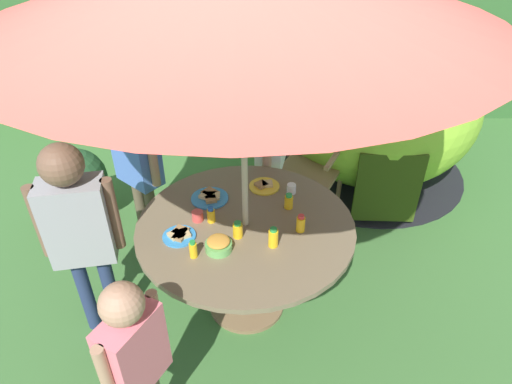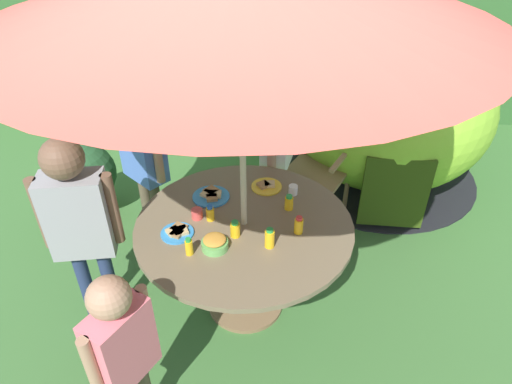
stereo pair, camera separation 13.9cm
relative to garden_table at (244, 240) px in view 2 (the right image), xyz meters
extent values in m
cube|color=#3D6B33|center=(0.00, 0.00, -0.61)|extent=(10.00, 10.00, 0.02)
cube|color=#33602D|center=(0.00, 3.26, 0.50)|extent=(9.00, 0.70, 2.19)
cylinder|color=brown|center=(0.00, 0.00, -0.58)|extent=(0.52, 0.52, 0.03)
cylinder|color=brown|center=(0.00, 0.00, -0.25)|extent=(0.12, 0.12, 0.70)
cylinder|color=#75664C|center=(0.00, 0.00, 0.12)|extent=(1.34, 1.34, 0.03)
cylinder|color=#B7AD8C|center=(0.00, 0.00, 0.51)|extent=(0.04, 0.04, 2.21)
cylinder|color=#93704C|center=(0.22, 0.91, -0.38)|extent=(0.04, 0.04, 0.44)
cylinder|color=#93704C|center=(0.60, 0.71, -0.38)|extent=(0.04, 0.04, 0.44)
cylinder|color=#93704C|center=(0.42, 1.30, -0.38)|extent=(0.04, 0.04, 0.44)
cylinder|color=#93704C|center=(0.80, 1.11, -0.38)|extent=(0.04, 0.04, 0.44)
cube|color=#93704C|center=(0.51, 1.01, -0.14)|extent=(0.63, 0.64, 0.04)
cube|color=#93704C|center=(0.61, 1.21, 0.17)|extent=(0.43, 0.24, 0.58)
cube|color=#93704C|center=(0.32, 1.11, 0.08)|extent=(0.25, 0.45, 0.03)
cube|color=#93704C|center=(0.70, 0.91, 0.08)|extent=(0.25, 0.45, 0.03)
ellipsoid|color=#8CC633|center=(1.18, 1.77, 0.12)|extent=(1.96, 1.97, 1.43)
cylinder|color=black|center=(1.18, 1.77, -0.59)|extent=(2.01, 2.01, 0.01)
cube|color=#314511|center=(1.13, 0.85, -0.20)|extent=(0.53, 0.05, 0.64)
cylinder|color=brown|center=(-1.41, 0.95, -0.49)|extent=(0.28, 0.28, 0.21)
sphere|color=#234C28|center=(-1.41, 0.95, -0.17)|extent=(0.50, 0.50, 0.50)
cylinder|color=brown|center=(0.21, 0.97, -0.29)|extent=(0.08, 0.08, 0.62)
cylinder|color=brown|center=(0.17, 0.82, -0.29)|extent=(0.08, 0.08, 0.62)
cube|color=white|center=(0.19, 0.90, 0.29)|extent=(0.27, 0.39, 0.52)
cylinder|color=tan|center=(0.23, 1.09, 0.31)|extent=(0.07, 0.07, 0.47)
cylinder|color=tan|center=(0.15, 0.70, 0.31)|extent=(0.07, 0.07, 0.47)
sphere|color=tan|center=(0.19, 0.90, 0.67)|extent=(0.23, 0.23, 0.23)
cylinder|color=brown|center=(-0.85, 0.72, -0.30)|extent=(0.08, 0.08, 0.60)
cylinder|color=brown|center=(-0.74, 0.63, -0.30)|extent=(0.08, 0.08, 0.60)
cube|color=#4C72C6|center=(-0.79, 0.68, 0.25)|extent=(0.38, 0.37, 0.50)
cylinder|color=tan|center=(-0.94, 0.80, 0.28)|extent=(0.06, 0.06, 0.45)
cylinder|color=tan|center=(-0.65, 0.55, 0.28)|extent=(0.06, 0.06, 0.45)
sphere|color=tan|center=(-0.79, 0.68, 0.61)|extent=(0.23, 0.23, 0.23)
cylinder|color=navy|center=(-1.01, -0.17, -0.29)|extent=(0.08, 0.08, 0.62)
cylinder|color=navy|center=(-0.87, -0.15, -0.29)|extent=(0.08, 0.08, 0.62)
cube|color=#99999E|center=(-0.94, -0.16, 0.28)|extent=(0.39, 0.25, 0.52)
cylinder|color=brown|center=(-1.14, -0.19, 0.31)|extent=(0.07, 0.07, 0.47)
cylinder|color=brown|center=(-0.74, -0.13, 0.31)|extent=(0.07, 0.07, 0.47)
sphere|color=brown|center=(-0.94, -0.16, 0.66)|extent=(0.23, 0.23, 0.23)
cube|color=#EA727F|center=(-0.49, -0.89, 0.13)|extent=(0.28, 0.34, 0.43)
cylinder|color=tan|center=(-0.57, -1.04, 0.15)|extent=(0.05, 0.05, 0.39)
cylinder|color=tan|center=(-0.41, -0.75, 0.15)|extent=(0.05, 0.05, 0.39)
sphere|color=tan|center=(-0.49, -0.89, 0.44)|extent=(0.19, 0.19, 0.19)
cylinder|color=#66B259|center=(-0.15, -0.23, 0.16)|extent=(0.15, 0.15, 0.05)
ellipsoid|color=gold|center=(-0.15, -0.23, 0.20)|extent=(0.13, 0.13, 0.04)
cylinder|color=yellow|center=(0.12, 0.39, 0.14)|extent=(0.21, 0.21, 0.01)
cube|color=tan|center=(0.14, 0.40, 0.16)|extent=(0.07, 0.07, 0.02)
cube|color=#9E7547|center=(0.10, 0.39, 0.16)|extent=(0.10, 0.10, 0.02)
cylinder|color=#338CD8|center=(-0.24, 0.26, 0.14)|extent=(0.24, 0.24, 0.01)
cube|color=tan|center=(-0.21, 0.26, 0.16)|extent=(0.08, 0.08, 0.02)
cube|color=#9E7547|center=(-0.24, 0.30, 0.16)|extent=(0.12, 0.12, 0.02)
cube|color=tan|center=(-0.26, 0.26, 0.16)|extent=(0.10, 0.10, 0.02)
cube|color=#9E7547|center=(-0.23, 0.22, 0.16)|extent=(0.09, 0.09, 0.02)
cylinder|color=#338CD8|center=(-0.39, -0.12, 0.14)|extent=(0.20, 0.20, 0.01)
cube|color=tan|center=(-0.37, -0.12, 0.16)|extent=(0.11, 0.11, 0.02)
cube|color=#9E7547|center=(-0.38, -0.09, 0.16)|extent=(0.11, 0.11, 0.02)
cube|color=tan|center=(-0.41, -0.13, 0.16)|extent=(0.10, 0.10, 0.02)
cube|color=#9E7547|center=(-0.39, -0.14, 0.16)|extent=(0.09, 0.09, 0.02)
cylinder|color=yellow|center=(0.27, 0.16, 0.18)|extent=(0.06, 0.06, 0.09)
cylinder|color=green|center=(0.27, 0.16, 0.23)|extent=(0.04, 0.04, 0.02)
cylinder|color=yellow|center=(0.33, -0.07, 0.18)|extent=(0.05, 0.05, 0.10)
cylinder|color=red|center=(0.33, -0.07, 0.24)|extent=(0.04, 0.04, 0.02)
cylinder|color=yellow|center=(-0.21, 0.02, 0.18)|extent=(0.05, 0.05, 0.09)
cylinder|color=blue|center=(-0.21, 0.02, 0.23)|extent=(0.03, 0.03, 0.02)
cylinder|color=yellow|center=(-0.04, -0.12, 0.18)|extent=(0.06, 0.06, 0.09)
cylinder|color=green|center=(-0.04, -0.12, 0.23)|extent=(0.04, 0.04, 0.02)
cylinder|color=yellow|center=(0.16, -0.20, 0.19)|extent=(0.06, 0.06, 0.11)
cylinder|color=green|center=(0.16, -0.20, 0.25)|extent=(0.04, 0.04, 0.02)
cylinder|color=yellow|center=(-0.29, -0.29, 0.18)|extent=(0.04, 0.04, 0.09)
cylinder|color=green|center=(-0.29, -0.29, 0.24)|extent=(0.03, 0.03, 0.02)
cylinder|color=#E04C47|center=(-0.29, 0.04, 0.16)|extent=(0.07, 0.07, 0.06)
cylinder|color=white|center=(0.30, 0.32, 0.17)|extent=(0.06, 0.06, 0.07)
camera|label=1|loc=(0.05, -2.15, 1.90)|focal=31.86mm
camera|label=2|loc=(0.19, -2.15, 1.90)|focal=31.86mm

